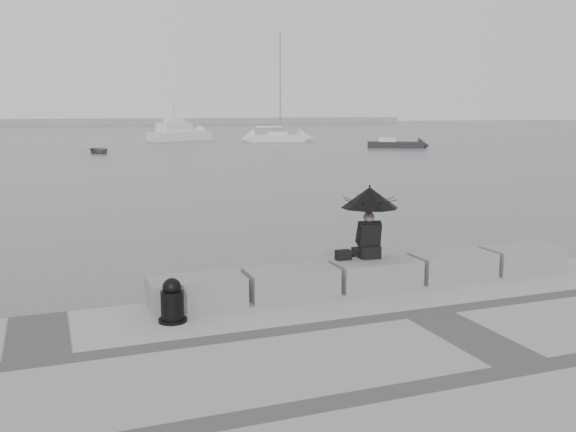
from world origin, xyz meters
name	(u,v)px	position (x,y,z in m)	size (l,w,h in m)	color
ground	(364,305)	(0.00, 0.00, 0.00)	(360.00, 360.00, 0.00)	#4A4D50
stone_block_far_left	(197,292)	(-3.40, -0.45, 0.75)	(1.60, 0.80, 0.50)	slate
stone_block_left	(291,282)	(-1.70, -0.45, 0.75)	(1.60, 0.80, 0.50)	slate
stone_block_centre	(376,274)	(0.00, -0.45, 0.75)	(1.60, 0.80, 0.50)	slate
stone_block_right	(453,266)	(1.70, -0.45, 0.75)	(1.60, 0.80, 0.50)	slate
stone_block_far_right	(522,259)	(3.40, -0.45, 0.75)	(1.60, 0.80, 0.50)	slate
seated_person	(370,206)	(-0.03, -0.20, 1.98)	(1.08, 1.08, 1.39)	black
bag	(343,255)	(-0.55, -0.18, 1.09)	(0.29, 0.16, 0.18)	black
mooring_bollard	(172,304)	(-3.94, -1.13, 0.80)	(0.45, 0.45, 0.71)	black
distant_landmass	(30,122)	(-8.14, 154.51, 0.90)	(180.00, 8.00, 2.80)	gray
sailboat_right	(277,137)	(20.42, 61.39, 0.54)	(6.67, 3.08, 12.90)	silver
motor_cruiser	(180,133)	(10.21, 68.55, 0.89)	(8.49, 6.24, 4.50)	silver
small_motorboat	(396,144)	(27.42, 45.76, 0.32)	(5.57, 4.20, 1.10)	black
dinghy	(99,150)	(-1.08, 47.87, 0.27)	(3.15, 1.33, 0.53)	gray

